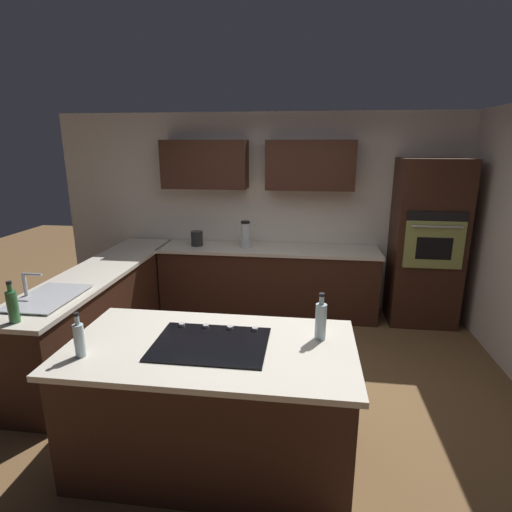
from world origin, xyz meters
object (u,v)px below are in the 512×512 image
(blender, at_px, (245,236))
(wall_oven, at_px, (426,243))
(kettle, at_px, (197,238))
(second_bottle, at_px, (321,320))
(cooktop, at_px, (211,343))
(dish_soap_bottle, at_px, (13,306))
(sink_unit, at_px, (47,297))
(oil_bottle, at_px, (79,339))

(blender, bearing_deg, wall_oven, 179.97)
(kettle, relative_size, second_bottle, 0.58)
(cooktop, distance_m, kettle, 2.80)
(wall_oven, bearing_deg, dish_soap_bottle, 34.79)
(cooktop, height_order, kettle, kettle)
(second_bottle, bearing_deg, wall_oven, -118.32)
(blender, height_order, kettle, blender)
(kettle, xyz_separation_m, second_bottle, (-1.56, 2.49, 0.04))
(sink_unit, xyz_separation_m, blender, (-1.43, -2.04, 0.13))
(kettle, bearing_deg, oil_bottle, 90.96)
(blender, height_order, dish_soap_bottle, blender)
(wall_oven, xyz_separation_m, cooktop, (2.07, 2.67, -0.12))
(cooktop, bearing_deg, blender, -86.16)
(cooktop, relative_size, second_bottle, 2.28)
(dish_soap_bottle, bearing_deg, oil_bottle, 151.88)
(kettle, relative_size, oil_bottle, 0.66)
(kettle, bearing_deg, second_bottle, 122.07)
(sink_unit, relative_size, oil_bottle, 2.36)
(wall_oven, xyz_separation_m, sink_unit, (3.68, 2.04, -0.10))
(kettle, bearing_deg, blender, 180.00)
(cooktop, bearing_deg, wall_oven, -127.82)
(sink_unit, distance_m, cooktop, 1.73)
(dish_soap_bottle, relative_size, second_bottle, 0.98)
(cooktop, relative_size, blender, 2.21)
(sink_unit, distance_m, blender, 2.50)
(kettle, height_order, oil_bottle, oil_bottle)
(blender, bearing_deg, oil_bottle, 78.40)
(dish_soap_bottle, bearing_deg, blender, -118.57)
(kettle, bearing_deg, cooktop, 107.27)
(blender, xyz_separation_m, dish_soap_bottle, (1.37, 2.52, -0.01))
(wall_oven, height_order, oil_bottle, wall_oven)
(sink_unit, xyz_separation_m, cooktop, (-1.61, 0.63, -0.01))
(sink_unit, height_order, cooktop, sink_unit)
(cooktop, distance_m, blender, 2.68)
(oil_bottle, distance_m, second_bottle, 1.57)
(wall_oven, xyz_separation_m, blender, (2.25, -0.00, 0.03))
(wall_oven, xyz_separation_m, oil_bottle, (2.85, 2.93, -0.00))
(blender, xyz_separation_m, kettle, (0.65, 0.00, -0.05))
(sink_unit, bearing_deg, blender, -124.98)
(wall_oven, relative_size, sink_unit, 2.92)
(kettle, xyz_separation_m, oil_bottle, (-0.05, 2.93, 0.02))
(blender, height_order, oil_bottle, blender)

